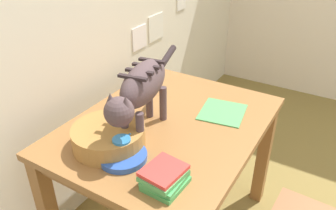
{
  "coord_description": "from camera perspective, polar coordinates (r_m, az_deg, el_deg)",
  "views": [
    {
      "loc": [
        -1.28,
        0.75,
        1.64
      ],
      "look_at": [
        -0.09,
        1.47,
        0.84
      ],
      "focal_mm": 35.74,
      "sensor_mm": 36.0,
      "label": 1
    }
  ],
  "objects": [
    {
      "name": "dining_table",
      "position": [
        1.71,
        0.0,
        -5.68
      ],
      "size": [
        1.11,
        0.86,
        0.74
      ],
      "color": "#976436",
      "rests_on": "ground_plane"
    },
    {
      "name": "cat",
      "position": [
        1.46,
        -4.67,
        2.76
      ],
      "size": [
        0.65,
        0.19,
        0.34
      ],
      "rotation": [
        0.0,
        0.0,
        1.73
      ],
      "color": "#534043",
      "rests_on": "dining_table"
    },
    {
      "name": "saucer_bowl",
      "position": [
        1.43,
        -7.71,
        -8.64
      ],
      "size": [
        0.21,
        0.21,
        0.03
      ],
      "primitive_type": "cylinder",
      "color": "#2D55B6",
      "rests_on": "dining_table"
    },
    {
      "name": "coffee_mug",
      "position": [
        1.4,
        -7.76,
        -6.91
      ],
      "size": [
        0.12,
        0.08,
        0.08
      ],
      "color": "#2E7ABF",
      "rests_on": "saucer_bowl"
    },
    {
      "name": "magazine",
      "position": [
        1.76,
        9.28,
        -1.18
      ],
      "size": [
        0.27,
        0.25,
        0.01
      ],
      "primitive_type": "cube",
      "rotation": [
        0.0,
        0.0,
        0.16
      ],
      "color": "#53A35D",
      "rests_on": "dining_table"
    },
    {
      "name": "book_stack",
      "position": [
        1.29,
        -0.59,
        -12.24
      ],
      "size": [
        0.18,
        0.16,
        0.07
      ],
      "color": "#459A4E",
      "rests_on": "dining_table"
    },
    {
      "name": "wicker_basket",
      "position": [
        1.5,
        -10.08,
        -5.26
      ],
      "size": [
        0.32,
        0.32,
        0.09
      ],
      "color": "#AD793C",
      "rests_on": "dining_table"
    }
  ]
}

